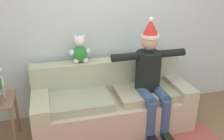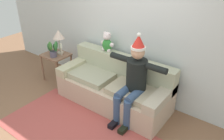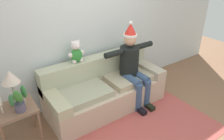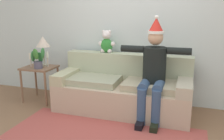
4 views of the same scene
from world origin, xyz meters
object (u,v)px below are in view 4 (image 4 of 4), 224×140
teddy_bear (107,43)px  table_lamp (43,43)px  person_seated (153,68)px  candle_short (47,57)px  side_table (40,73)px  candle_tall (30,58)px  potted_plant (38,59)px  couch (123,89)px

teddy_bear → table_lamp: 1.11m
person_seated → candle_short: bearing=175.8°
table_lamp → candle_short: table_lamp is taller
teddy_bear → side_table: teddy_bear is taller
teddy_bear → candle_short: teddy_bear is taller
person_seated → side_table: (-1.99, 0.09, -0.25)m
side_table → candle_tall: 0.30m
person_seated → table_lamp: bearing=174.5°
person_seated → candle_tall: person_seated is taller
teddy_bear → potted_plant: 1.18m
person_seated → candle_tall: size_ratio=6.47×
potted_plant → candle_short: (0.09, 0.14, 0.01)m
side_table → potted_plant: potted_plant is taller
teddy_bear → candle_short: (-0.98, -0.29, -0.25)m
teddy_bear → couch: bearing=-34.4°
person_seated → candle_short: person_seated is taller
candle_tall → candle_short: candle_short is taller
side_table → table_lamp: size_ratio=1.19×
teddy_bear → candle_short: 1.05m
teddy_bear → table_lamp: teddy_bear is taller
candle_tall → candle_short: size_ratio=0.87×
side_table → potted_plant: 0.29m
couch → candle_short: 1.43m
candle_short → table_lamp: bearing=152.3°
table_lamp → candle_short: (0.10, -0.05, -0.23)m
person_seated → candle_tall: bearing=178.0°
table_lamp → candle_tall: (-0.20, -0.11, -0.25)m
couch → candle_tall: (-1.65, -0.09, 0.43)m
candle_tall → side_table: bearing=7.6°
potted_plant → table_lamp: bearing=93.7°
person_seated → table_lamp: (-1.95, 0.19, 0.26)m
candle_short → person_seated: bearing=-4.2°
couch → teddy_bear: bearing=145.6°
couch → person_seated: person_seated is taller
side_table → potted_plant: size_ratio=1.72×
table_lamp → candle_tall: size_ratio=2.22×
potted_plant → candle_tall: size_ratio=1.53×
couch → side_table: bearing=-177.2°
teddy_bear → potted_plant: teddy_bear is taller
couch → side_table: (-1.50, -0.07, 0.18)m
person_seated → teddy_bear: person_seated is taller
candle_tall → person_seated: bearing=-2.0°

